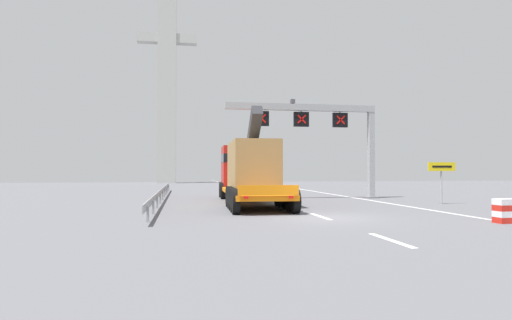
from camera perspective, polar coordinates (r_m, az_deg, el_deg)
name	(u,v)px	position (r m, az deg, el deg)	size (l,w,h in m)	color
ground	(324,218)	(18.53, 8.88, -7.40)	(112.00, 112.00, 0.00)	#5B5B60
lane_markings	(234,187)	(49.78, -2.85, -3.59)	(0.20, 78.43, 0.01)	silver
edge_line_right	(355,198)	(31.90, 12.68, -4.82)	(0.20, 63.00, 0.01)	silver
overhead_lane_gantry	(321,123)	(30.89, 8.46, 4.77)	(10.85, 0.90, 6.84)	#9EA0A5
heavy_haul_truck_orange	(247,170)	(27.00, -1.16, -1.28)	(3.40, 14.13, 5.30)	orange
exit_sign_yellow	(442,172)	(27.70, 22.97, -1.41)	(1.71, 0.15, 2.43)	#9EA0A5
crash_barrier_striped	(508,211)	(18.91, 29.92, -5.75)	(1.03, 0.56, 0.90)	red
guardrail_left	(162,192)	(29.39, -12.14, -4.04)	(0.13, 27.67, 0.76)	#999EA3
bridge_pylon_distant	(167,64)	(70.39, -11.48, 12.11)	(9.00, 2.00, 35.81)	#B7B7B2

